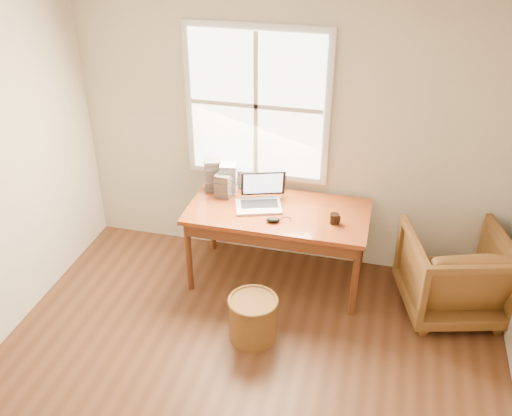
# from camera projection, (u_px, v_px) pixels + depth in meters

# --- Properties ---
(room_shell) EXTENTS (4.04, 4.54, 2.64)m
(room_shell) POSITION_uv_depth(u_px,v_px,m) (219.00, 262.00, 3.38)
(room_shell) COLOR #58321E
(room_shell) RESTS_ON ground
(desk) EXTENTS (1.60, 0.80, 0.04)m
(desk) POSITION_uv_depth(u_px,v_px,m) (278.00, 212.00, 5.05)
(desk) COLOR brown
(desk) RESTS_ON room_shell
(armchair) EXTENTS (1.00, 1.02, 0.76)m
(armchair) POSITION_uv_depth(u_px,v_px,m) (454.00, 273.00, 4.85)
(armchair) COLOR brown
(armchair) RESTS_ON room_shell
(wicker_stool) EXTENTS (0.40, 0.40, 0.38)m
(wicker_stool) POSITION_uv_depth(u_px,v_px,m) (253.00, 319.00, 4.63)
(wicker_stool) COLOR brown
(wicker_stool) RESTS_ON room_shell
(laptop) EXTENTS (0.46, 0.47, 0.27)m
(laptop) POSITION_uv_depth(u_px,v_px,m) (259.00, 194.00, 5.00)
(laptop) COLOR silver
(laptop) RESTS_ON desk
(mouse) EXTENTS (0.13, 0.09, 0.04)m
(mouse) POSITION_uv_depth(u_px,v_px,m) (273.00, 220.00, 4.85)
(mouse) COLOR black
(mouse) RESTS_ON desk
(coffee_mug) EXTENTS (0.10, 0.10, 0.09)m
(coffee_mug) POSITION_uv_depth(u_px,v_px,m) (334.00, 219.00, 4.82)
(coffee_mug) COLOR black
(coffee_mug) RESTS_ON desk
(cd_stack_a) EXTENTS (0.17, 0.15, 0.29)m
(cd_stack_a) POSITION_uv_depth(u_px,v_px,m) (228.00, 179.00, 5.24)
(cd_stack_a) COLOR silver
(cd_stack_a) RESTS_ON desk
(cd_stack_b) EXTENTS (0.15, 0.14, 0.22)m
(cd_stack_b) POSITION_uv_depth(u_px,v_px,m) (224.00, 186.00, 5.20)
(cd_stack_b) COLOR #27272C
(cd_stack_b) RESTS_ON desk
(cd_stack_c) EXTENTS (0.17, 0.16, 0.31)m
(cd_stack_c) POSITION_uv_depth(u_px,v_px,m) (213.00, 175.00, 5.28)
(cd_stack_c) COLOR gray
(cd_stack_c) RESTS_ON desk
(cd_stack_d) EXTENTS (0.16, 0.14, 0.19)m
(cd_stack_d) POSITION_uv_depth(u_px,v_px,m) (245.00, 178.00, 5.37)
(cd_stack_d) COLOR #ADB3B9
(cd_stack_d) RESTS_ON desk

